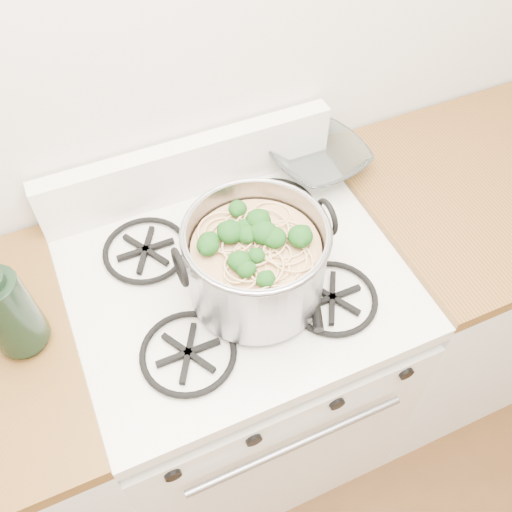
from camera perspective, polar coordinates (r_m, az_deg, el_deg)
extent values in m
plane|color=silver|center=(1.26, -8.95, 22.01)|extent=(3.60, 0.00, 3.60)
cube|color=white|center=(1.75, -1.55, -11.60)|extent=(0.76, 0.65, 0.81)
cube|color=white|center=(1.34, -1.98, -2.52)|extent=(0.76, 0.65, 0.04)
cube|color=black|center=(1.63, 3.02, -20.42)|extent=(0.58, 0.02, 0.46)
cube|color=black|center=(1.31, -2.02, -1.71)|extent=(0.60, 0.56, 0.02)
cylinder|color=black|center=(1.26, -8.45, -20.50)|extent=(0.04, 0.03, 0.04)
cylinder|color=black|center=(1.27, -0.39, -17.57)|extent=(0.04, 0.03, 0.04)
cylinder|color=black|center=(1.31, 7.90, -14.09)|extent=(0.04, 0.03, 0.04)
cylinder|color=black|center=(1.37, 14.59, -11.00)|extent=(0.04, 0.03, 0.04)
cube|color=silver|center=(1.71, -18.08, -16.67)|extent=(0.25, 0.65, 0.88)
cube|color=#543514|center=(1.31, -23.05, -9.08)|extent=(0.25, 0.65, 0.04)
cube|color=silver|center=(2.05, 21.76, -1.37)|extent=(1.00, 0.65, 0.88)
cylinder|color=gray|center=(1.19, 0.00, -0.57)|extent=(0.29, 0.29, 0.19)
torus|color=gray|center=(1.12, 0.00, 2.32)|extent=(0.30, 0.30, 0.01)
torus|color=black|center=(1.11, -7.62, -1.13)|extent=(0.01, 0.08, 0.08)
torus|color=black|center=(1.19, 7.11, 3.88)|extent=(0.01, 0.08, 0.08)
cylinder|color=#A87C4F|center=(1.21, 0.00, -1.27)|extent=(0.27, 0.27, 0.15)
sphere|color=#144211|center=(1.14, 0.00, 1.47)|extent=(0.04, 0.04, 0.04)
sphere|color=#144211|center=(1.14, 0.00, 1.47)|extent=(0.04, 0.04, 0.04)
sphere|color=#144211|center=(1.14, 0.00, 1.47)|extent=(0.04, 0.04, 0.04)
sphere|color=#144211|center=(1.14, 0.00, 1.47)|extent=(0.04, 0.04, 0.04)
sphere|color=#144211|center=(1.14, 0.00, 1.47)|extent=(0.04, 0.04, 0.04)
sphere|color=#144211|center=(1.14, 0.00, 1.47)|extent=(0.04, 0.04, 0.04)
sphere|color=#144211|center=(1.14, 0.00, 1.47)|extent=(0.04, 0.04, 0.04)
sphere|color=#144211|center=(1.14, 0.00, 1.47)|extent=(0.04, 0.04, 0.04)
sphere|color=#144211|center=(1.14, 0.00, 1.47)|extent=(0.04, 0.04, 0.04)
sphere|color=#144211|center=(1.14, 0.00, 1.47)|extent=(0.04, 0.04, 0.04)
sphere|color=#144211|center=(1.14, 0.00, 1.47)|extent=(0.04, 0.04, 0.04)
sphere|color=#144211|center=(1.14, 0.00, 1.47)|extent=(0.04, 0.04, 0.04)
sphere|color=#144211|center=(1.14, 0.00, 1.47)|extent=(0.04, 0.04, 0.04)
sphere|color=#144211|center=(1.14, 0.00, 1.47)|extent=(0.04, 0.04, 0.04)
imported|color=white|center=(1.53, 6.21, 9.22)|extent=(0.11, 0.11, 0.02)
imported|color=black|center=(1.18, -23.96, -4.31)|extent=(0.13, 0.14, 0.29)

